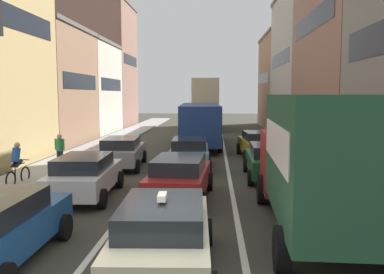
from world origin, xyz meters
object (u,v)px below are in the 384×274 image
at_px(hatchback_centre_lane_third, 189,152).
at_px(wagon_right_lane_far, 258,144).
at_px(wagon_left_lane_second, 85,175).
at_px(sedan_left_lane_third, 122,152).
at_px(taxi_centre_lane_front, 163,234).
at_px(bus_mid_queue_primary, 200,121).
at_px(cyclist_on_sidewalk, 17,165).
at_px(bus_far_queue_secondary, 205,102).
at_px(pedestrian_mid_sidewalk, 60,148).
at_px(sedan_right_lane_behind_truck, 270,160).
at_px(sedan_centre_lane_second, 180,177).
at_px(removalist_box_truck, 320,159).

relative_size(hatchback_centre_lane_third, wagon_right_lane_far, 0.99).
height_order(wagon_left_lane_second, sedan_left_lane_third, same).
relative_size(taxi_centre_lane_front, bus_mid_queue_primary, 0.41).
bearing_deg(cyclist_on_sidewalk, bus_far_queue_secondary, -10.15).
bearing_deg(sedan_left_lane_third, bus_mid_queue_primary, -25.67).
bearing_deg(bus_mid_queue_primary, wagon_left_lane_second, 164.20).
bearing_deg(cyclist_on_sidewalk, wagon_right_lane_far, -48.62).
height_order(sedan_left_lane_third, bus_far_queue_secondary, bus_far_queue_secondary).
xyz_separation_m(hatchback_centre_lane_third, bus_far_queue_secondary, (0.26, 22.70, 2.03)).
bearing_deg(sedan_left_lane_third, pedestrian_mid_sidewalk, 87.98).
relative_size(hatchback_centre_lane_third, sedan_right_lane_behind_truck, 1.01).
height_order(sedan_left_lane_third, cyclist_on_sidewalk, cyclist_on_sidewalk).
relative_size(bus_mid_queue_primary, bus_far_queue_secondary, 1.00).
distance_m(sedan_centre_lane_second, bus_far_queue_secondary, 28.66).
bearing_deg(pedestrian_mid_sidewalk, bus_far_queue_secondary, 176.45).
bearing_deg(taxi_centre_lane_front, removalist_box_truck, -59.25).
height_order(sedan_centre_lane_second, sedan_right_lane_behind_truck, same).
relative_size(wagon_left_lane_second, hatchback_centre_lane_third, 1.00).
relative_size(taxi_centre_lane_front, cyclist_on_sidewalk, 2.52).
height_order(removalist_box_truck, pedestrian_mid_sidewalk, removalist_box_truck).
height_order(sedan_right_lane_behind_truck, bus_mid_queue_primary, bus_mid_queue_primary).
distance_m(wagon_right_lane_far, cyclist_on_sidewalk, 12.85).
xyz_separation_m(removalist_box_truck, hatchback_centre_lane_third, (-3.85, 9.22, -1.18)).
bearing_deg(sedan_right_lane_behind_truck, removalist_box_truck, -176.80).
distance_m(wagon_left_lane_second, bus_far_queue_secondary, 28.74).
distance_m(sedan_right_lane_behind_truck, bus_far_queue_secondary, 25.21).
bearing_deg(wagon_left_lane_second, bus_mid_queue_primary, -16.06).
distance_m(removalist_box_truck, cyclist_on_sidewalk, 11.58).
bearing_deg(bus_mid_queue_primary, pedestrian_mid_sidewalk, 140.75).
distance_m(bus_far_queue_secondary, cyclist_on_sidewalk, 27.76).
relative_size(sedan_right_lane_behind_truck, bus_far_queue_secondary, 0.41).
bearing_deg(bus_mid_queue_primary, sedan_right_lane_behind_truck, -165.05).
xyz_separation_m(taxi_centre_lane_front, bus_mid_queue_primary, (0.02, 20.31, 0.96)).
bearing_deg(wagon_left_lane_second, sedan_right_lane_behind_truck, -65.22).
relative_size(sedan_centre_lane_second, bus_mid_queue_primary, 0.42).
xyz_separation_m(sedan_left_lane_third, wagon_right_lane_far, (7.03, 3.59, 0.00)).
bearing_deg(removalist_box_truck, pedestrian_mid_sidewalk, 50.34).
xyz_separation_m(taxi_centre_lane_front, bus_far_queue_secondary, (0.09, 34.30, 2.03)).
xyz_separation_m(taxi_centre_lane_front, hatchback_centre_lane_third, (-0.17, 11.60, -0.00)).
bearing_deg(wagon_left_lane_second, wagon_right_lane_far, -39.19).
height_order(cyclist_on_sidewalk, pedestrian_mid_sidewalk, cyclist_on_sidewalk).
relative_size(sedan_left_lane_third, cyclist_on_sidewalk, 2.55).
height_order(sedan_centre_lane_second, wagon_right_lane_far, same).
distance_m(sedan_left_lane_third, bus_mid_queue_primary, 9.38).
height_order(sedan_centre_lane_second, cyclist_on_sidewalk, cyclist_on_sidewalk).
bearing_deg(sedan_right_lane_behind_truck, cyclist_on_sidewalk, 101.83).
xyz_separation_m(wagon_left_lane_second, wagon_right_lane_far, (7.01, 9.40, 0.00)).
xyz_separation_m(taxi_centre_lane_front, sedan_centre_lane_second, (-0.15, 5.71, -0.00)).
relative_size(hatchback_centre_lane_third, sedan_left_lane_third, 0.99).
height_order(hatchback_centre_lane_third, bus_mid_queue_primary, bus_mid_queue_primary).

